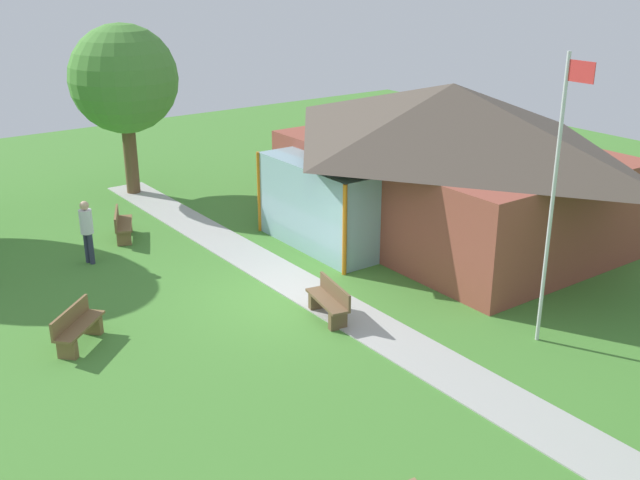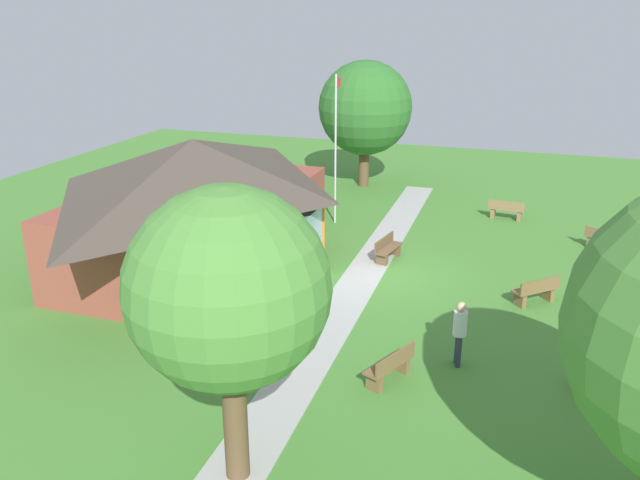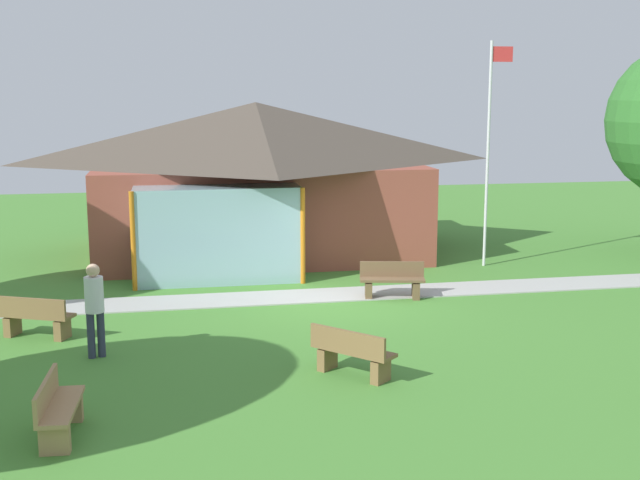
{
  "view_description": "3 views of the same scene",
  "coord_description": "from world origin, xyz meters",
  "px_view_note": "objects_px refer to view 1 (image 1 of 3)",
  "views": [
    {
      "loc": [
        13.8,
        -9.08,
        7.71
      ],
      "look_at": [
        -0.84,
        1.5,
        0.93
      ],
      "focal_mm": 42.35,
      "sensor_mm": 36.0,
      "label": 1
    },
    {
      "loc": [
        -19.43,
        -4.19,
        8.45
      ],
      "look_at": [
        -0.24,
        2.14,
        1.09
      ],
      "focal_mm": 35.71,
      "sensor_mm": 36.0,
      "label": 2
    },
    {
      "loc": [
        -3.64,
        -17.96,
        4.81
      ],
      "look_at": [
        0.12,
        2.6,
        0.98
      ],
      "focal_mm": 46.28,
      "sensor_mm": 36.0,
      "label": 3
    }
  ],
  "objects_px": {
    "flagpole": "(555,192)",
    "bench_front_center": "(77,328)",
    "pavilion": "(444,158)",
    "bench_rear_near_path": "(329,302)",
    "bench_mid_left": "(122,226)",
    "visitor_strolling_lawn": "(87,227)",
    "tree_west_hedge": "(124,80)"
  },
  "relations": [
    {
      "from": "bench_rear_near_path",
      "to": "tree_west_hedge",
      "type": "height_order",
      "value": "tree_west_hedge"
    },
    {
      "from": "pavilion",
      "to": "visitor_strolling_lawn",
      "type": "xyz_separation_m",
      "value": [
        -3.88,
        -9.22,
        -1.29
      ]
    },
    {
      "from": "bench_front_center",
      "to": "tree_west_hedge",
      "type": "xyz_separation_m",
      "value": [
        -9.76,
        5.34,
        3.52
      ]
    },
    {
      "from": "flagpole",
      "to": "visitor_strolling_lawn",
      "type": "bearing_deg",
      "value": -147.81
    },
    {
      "from": "pavilion",
      "to": "visitor_strolling_lawn",
      "type": "bearing_deg",
      "value": -112.82
    },
    {
      "from": "pavilion",
      "to": "tree_west_hedge",
      "type": "xyz_separation_m",
      "value": [
        -9.29,
        -5.7,
        1.61
      ]
    },
    {
      "from": "pavilion",
      "to": "flagpole",
      "type": "bearing_deg",
      "value": -26.2
    },
    {
      "from": "pavilion",
      "to": "bench_rear_near_path",
      "type": "relative_size",
      "value": 6.54
    },
    {
      "from": "bench_rear_near_path",
      "to": "visitor_strolling_lawn",
      "type": "distance_m",
      "value": 7.23
    },
    {
      "from": "bench_mid_left",
      "to": "flagpole",
      "type": "bearing_deg",
      "value": 47.01
    },
    {
      "from": "pavilion",
      "to": "bench_mid_left",
      "type": "xyz_separation_m",
      "value": [
        -5.15,
        -7.77,
        -1.91
      ]
    },
    {
      "from": "bench_front_center",
      "to": "bench_mid_left",
      "type": "bearing_deg",
      "value": -163.03
    },
    {
      "from": "bench_rear_near_path",
      "to": "bench_mid_left",
      "type": "relative_size",
      "value": 1.01
    },
    {
      "from": "bench_mid_left",
      "to": "visitor_strolling_lawn",
      "type": "bearing_deg",
      "value": -24.77
    },
    {
      "from": "bench_rear_near_path",
      "to": "visitor_strolling_lawn",
      "type": "height_order",
      "value": "visitor_strolling_lawn"
    },
    {
      "from": "pavilion",
      "to": "bench_mid_left",
      "type": "relative_size",
      "value": 6.57
    },
    {
      "from": "visitor_strolling_lawn",
      "to": "bench_mid_left",
      "type": "bearing_deg",
      "value": -64.87
    },
    {
      "from": "pavilion",
      "to": "bench_rear_near_path",
      "type": "distance_m",
      "value": 6.78
    },
    {
      "from": "pavilion",
      "to": "visitor_strolling_lawn",
      "type": "relative_size",
      "value": 5.85
    },
    {
      "from": "bench_front_center",
      "to": "bench_rear_near_path",
      "type": "xyz_separation_m",
      "value": [
        2.09,
        5.06,
        0.0
      ]
    },
    {
      "from": "flagpole",
      "to": "tree_west_hedge",
      "type": "distance_m",
      "value": 15.58
    },
    {
      "from": "bench_front_center",
      "to": "bench_rear_near_path",
      "type": "height_order",
      "value": "same"
    },
    {
      "from": "flagpole",
      "to": "bench_mid_left",
      "type": "height_order",
      "value": "flagpole"
    },
    {
      "from": "flagpole",
      "to": "visitor_strolling_lawn",
      "type": "relative_size",
      "value": 3.49
    },
    {
      "from": "bench_rear_near_path",
      "to": "tree_west_hedge",
      "type": "xyz_separation_m",
      "value": [
        -11.85,
        0.28,
        3.52
      ]
    },
    {
      "from": "pavilion",
      "to": "visitor_strolling_lawn",
      "type": "height_order",
      "value": "pavilion"
    },
    {
      "from": "pavilion",
      "to": "flagpole",
      "type": "xyz_separation_m",
      "value": [
        6.04,
        -2.97,
        1.02
      ]
    },
    {
      "from": "tree_west_hedge",
      "to": "bench_front_center",
      "type": "bearing_deg",
      "value": -28.68
    },
    {
      "from": "bench_mid_left",
      "to": "visitor_strolling_lawn",
      "type": "distance_m",
      "value": 2.02
    },
    {
      "from": "pavilion",
      "to": "visitor_strolling_lawn",
      "type": "distance_m",
      "value": 10.08
    },
    {
      "from": "pavilion",
      "to": "tree_west_hedge",
      "type": "relative_size",
      "value": 1.77
    },
    {
      "from": "flagpole",
      "to": "bench_front_center",
      "type": "height_order",
      "value": "flagpole"
    }
  ]
}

